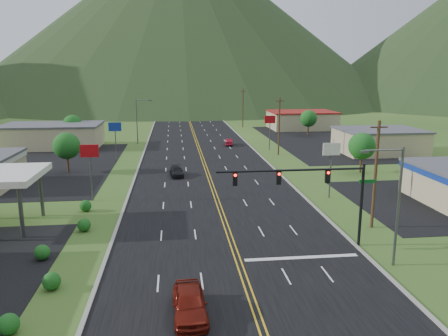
{
  "coord_description": "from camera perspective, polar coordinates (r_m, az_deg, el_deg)",
  "views": [
    {
      "loc": [
        -4.67,
        -18.85,
        14.17
      ],
      "look_at": [
        0.4,
        24.93,
        4.5
      ],
      "focal_mm": 35.0,
      "sensor_mm": 36.0,
      "label": 1
    }
  ],
  "objects": [
    {
      "name": "pole_sign_east_b",
      "position": [
        81.31,
        6.02,
        5.87
      ],
      "size": [
        2.0,
        0.18,
        6.4
      ],
      "color": "#59595E",
      "rests_on": "ground"
    },
    {
      "name": "tree_east_a",
      "position": [
        65.42,
        17.57,
        2.75
      ],
      "size": [
        3.84,
        3.84,
        5.82
      ],
      "color": "#382314",
      "rests_on": "ground"
    },
    {
      "name": "streetlight_east",
      "position": [
        34.12,
        21.41,
        -3.78
      ],
      "size": [
        3.28,
        0.25,
        9.0
      ],
      "color": "#59595E",
      "rests_on": "ground"
    },
    {
      "name": "car_dark_mid",
      "position": [
        61.08,
        -6.21,
        -0.52
      ],
      "size": [
        2.08,
        4.38,
        1.23
      ],
      "primitive_type": "imported",
      "rotation": [
        0.0,
        0.0,
        0.08
      ],
      "color": "black",
      "rests_on": "ground"
    },
    {
      "name": "tree_west_b",
      "position": [
        93.66,
        -19.19,
        5.39
      ],
      "size": [
        3.84,
        3.84,
        5.82
      ],
      "color": "#382314",
      "rests_on": "ground"
    },
    {
      "name": "utility_pole_c",
      "position": [
        115.64,
        2.48,
        7.88
      ],
      "size": [
        1.6,
        0.28,
        10.0
      ],
      "color": "#382314",
      "rests_on": "ground"
    },
    {
      "name": "utility_pole_a",
      "position": [
        42.07,
        19.17,
        -0.74
      ],
      "size": [
        1.6,
        0.28,
        10.0
      ],
      "color": "#382314",
      "rests_on": "ground"
    },
    {
      "name": "tree_east_b",
      "position": [
        102.1,
        10.98,
        6.37
      ],
      "size": [
        3.84,
        3.84,
        5.82
      ],
      "color": "#382314",
      "rests_on": "ground"
    },
    {
      "name": "traffic_signal",
      "position": [
        35.79,
        11.78,
        -2.19
      ],
      "size": [
        13.1,
        0.43,
        7.0
      ],
      "color": "black",
      "rests_on": "ground"
    },
    {
      "name": "car_red_near",
      "position": [
        27.01,
        -4.51,
        -17.24
      ],
      "size": [
        2.13,
        4.97,
        1.67
      ],
      "primitive_type": "imported",
      "rotation": [
        0.0,
        0.0,
        0.03
      ],
      "color": "maroon",
      "rests_on": "ground"
    },
    {
      "name": "tree_west_a",
      "position": [
        66.46,
        -19.88,
        2.73
      ],
      "size": [
        3.84,
        3.84,
        5.82
      ],
      "color": "#382314",
      "rests_on": "ground"
    },
    {
      "name": "building_east_mid",
      "position": [
        83.32,
        19.62,
        3.37
      ],
      "size": [
        14.4,
        11.4,
        4.3
      ],
      "color": "#C5B588",
      "rests_on": "ground"
    },
    {
      "name": "pole_sign_west_a",
      "position": [
        50.56,
        -17.13,
        1.43
      ],
      "size": [
        2.0,
        0.18,
        6.4
      ],
      "color": "#59595E",
      "rests_on": "ground"
    },
    {
      "name": "utility_pole_d",
      "position": [
        155.18,
        0.13,
        9.03
      ],
      "size": [
        1.6,
        0.28,
        10.0
      ],
      "color": "#382314",
      "rests_on": "ground"
    },
    {
      "name": "streetlight_west",
      "position": [
        89.57,
        -11.13,
        6.38
      ],
      "size": [
        3.28,
        0.25,
        9.0
      ],
      "color": "#59595E",
      "rests_on": "ground"
    },
    {
      "name": "car_red_far",
      "position": [
        86.64,
        0.65,
        3.39
      ],
      "size": [
        1.79,
        4.06,
        1.3
      ],
      "primitive_type": "imported",
      "rotation": [
        0.0,
        0.0,
        3.03
      ],
      "color": "maroon",
      "rests_on": "ground"
    },
    {
      "name": "utility_pole_b",
      "position": [
        76.58,
        7.2,
        5.49
      ],
      "size": [
        1.6,
        0.28,
        10.0
      ],
      "color": "#382314",
      "rests_on": "ground"
    },
    {
      "name": "mountain_n",
      "position": [
        240.57,
        -5.76,
        19.08
      ],
      "size": [
        220.0,
        220.0,
        85.0
      ],
      "primitive_type": "cone",
      "color": "#1C3317",
      "rests_on": "ground"
    },
    {
      "name": "building_east_far",
      "position": [
        114.26,
        10.11,
        6.2
      ],
      "size": [
        16.4,
        12.4,
        4.5
      ],
      "color": "#C5B588",
      "rests_on": "ground"
    },
    {
      "name": "pole_sign_west_b",
      "position": [
        72.04,
        -14.04,
        4.73
      ],
      "size": [
        2.0,
        0.18,
        6.4
      ],
      "color": "#59595E",
      "rests_on": "ground"
    },
    {
      "name": "pole_sign_east_a",
      "position": [
        50.89,
        13.84,
        1.69
      ],
      "size": [
        2.0,
        0.18,
        6.4
      ],
      "color": "#59595E",
      "rests_on": "ground"
    },
    {
      "name": "building_west_far",
      "position": [
        90.71,
        -21.5,
        3.97
      ],
      "size": [
        18.4,
        11.4,
        4.5
      ],
      "color": "#C5B588",
      "rests_on": "ground"
    }
  ]
}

